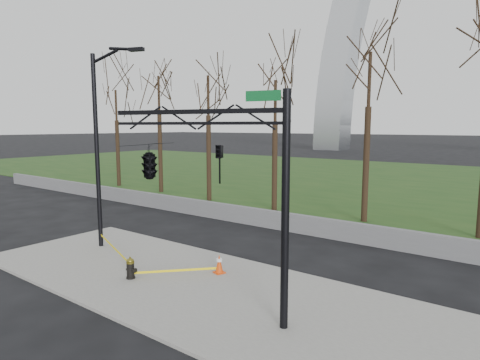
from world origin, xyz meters
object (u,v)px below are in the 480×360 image
Objects in this scene: traffic_signal_mast at (172,162)px; street_light at (101,137)px; fire_hydrant at (131,268)px; traffic_cone at (219,264)px.

street_light is at bearing 148.36° from traffic_signal_mast.
street_light is (-3.86, 1.73, 4.25)m from fire_hydrant.
street_light is at bearing -175.90° from traffic_cone.
traffic_signal_mast is (6.50, -2.27, -0.55)m from street_light.
traffic_signal_mast is (0.62, -2.69, 3.72)m from traffic_cone.
traffic_cone is 7.28m from street_light.
street_light is (-5.88, -0.42, 4.26)m from traffic_cone.
fire_hydrant is at bearing 156.15° from traffic_signal_mast.
traffic_cone is (2.02, 2.16, -0.01)m from fire_hydrant.
fire_hydrant is 6.00m from street_light.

